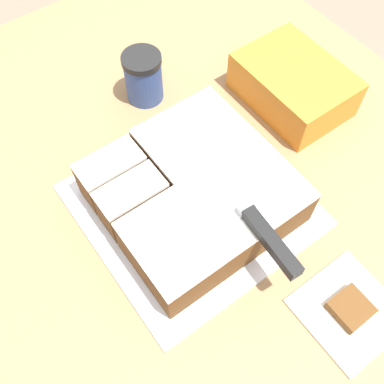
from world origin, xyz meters
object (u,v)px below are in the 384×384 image
Objects in this scene: storage_box at (293,85)px; cake_board at (192,205)px; cake at (194,192)px; coffee_cup at (143,77)px; knife at (254,221)px; brownie at (351,308)px.

cake_board is at bearing -74.78° from storage_box.
cake is 0.29m from coffee_cup.
coffee_cup is at bearing -3.00° from knife.
brownie is at bearing -30.66° from storage_box.
knife is at bearing -54.07° from storage_box.
knife is (0.12, 0.03, 0.05)m from cake.
cake_board is 0.30m from coffee_cup.
coffee_cup reaches higher than brownie.
cake_board is at bearing 17.27° from knife.
storage_box is (-0.09, 0.32, 0.04)m from cake_board.
storage_box is (-0.40, 0.24, 0.03)m from brownie.
cake is 1.34× the size of storage_box.
storage_box is (0.19, 0.24, -0.01)m from coffee_cup.
coffee_cup is at bearing -179.17° from brownie.
brownie is at bearing -157.66° from knife.
brownie is (0.18, 0.06, -0.09)m from knife.
coffee_cup is (-0.28, 0.08, 0.01)m from cake.
knife is (0.13, 0.03, 0.10)m from cake_board.
knife is at bearing -161.87° from brownie.
brownie is (0.59, 0.01, -0.04)m from coffee_cup.
coffee_cup reaches higher than storage_box.
cake_board is at bearing -135.81° from cake.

